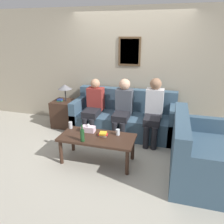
# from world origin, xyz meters

# --- Properties ---
(ground_plane) EXTENTS (16.00, 16.00, 0.00)m
(ground_plane) POSITION_xyz_m (0.00, 0.00, 0.00)
(ground_plane) COLOR #ADA899
(wall_back) EXTENTS (9.00, 0.08, 2.60)m
(wall_back) POSITION_xyz_m (0.00, 0.96, 1.30)
(wall_back) COLOR #9E937F
(wall_back) RESTS_ON ground_plane
(couch_main) EXTENTS (2.16, 0.85, 0.92)m
(couch_main) POSITION_xyz_m (0.00, 0.51, 0.32)
(couch_main) COLOR #385166
(couch_main) RESTS_ON ground_plane
(couch_side) EXTENTS (0.85, 1.49, 0.92)m
(couch_side) POSITION_xyz_m (1.40, -0.67, 0.32)
(couch_side) COLOR #385166
(couch_side) RESTS_ON ground_plane
(coffee_table) EXTENTS (1.25, 0.58, 0.47)m
(coffee_table) POSITION_xyz_m (-0.18, -0.75, 0.41)
(coffee_table) COLOR #382319
(coffee_table) RESTS_ON ground_plane
(side_table_with_lamp) EXTENTS (0.49, 0.49, 0.99)m
(side_table_with_lamp) POSITION_xyz_m (-1.41, 0.48, 0.35)
(side_table_with_lamp) COLOR #382319
(side_table_with_lamp) RESTS_ON ground_plane
(wine_bottle) EXTENTS (0.07, 0.07, 0.28)m
(wine_bottle) POSITION_xyz_m (-0.34, -0.96, 0.57)
(wine_bottle) COLOR #19421E
(wine_bottle) RESTS_ON coffee_table
(drinking_glass) EXTENTS (0.07, 0.07, 0.10)m
(drinking_glass) POSITION_xyz_m (0.14, -0.59, 0.52)
(drinking_glass) COLOR silver
(drinking_glass) RESTS_ON coffee_table
(book_stack) EXTENTS (0.17, 0.13, 0.06)m
(book_stack) POSITION_xyz_m (-0.09, -0.70, 0.50)
(book_stack) COLOR beige
(book_stack) RESTS_ON coffee_table
(soda_can) EXTENTS (0.07, 0.07, 0.12)m
(soda_can) POSITION_xyz_m (-0.74, -0.56, 0.53)
(soda_can) COLOR #BCBCC1
(soda_can) RESTS_ON coffee_table
(tissue_box) EXTENTS (0.23, 0.12, 0.14)m
(tissue_box) POSITION_xyz_m (-0.38, -0.61, 0.52)
(tissue_box) COLOR silver
(tissue_box) RESTS_ON coffee_table
(person_left) EXTENTS (0.34, 0.64, 1.17)m
(person_left) POSITION_xyz_m (-0.63, 0.34, 0.63)
(person_left) COLOR black
(person_left) RESTS_ON ground_plane
(person_middle) EXTENTS (0.34, 0.65, 1.21)m
(person_middle) POSITION_xyz_m (0.01, 0.32, 0.66)
(person_middle) COLOR black
(person_middle) RESTS_ON ground_plane
(person_right) EXTENTS (0.34, 0.66, 1.26)m
(person_right) POSITION_xyz_m (0.63, 0.30, 0.68)
(person_right) COLOR black
(person_right) RESTS_ON ground_plane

